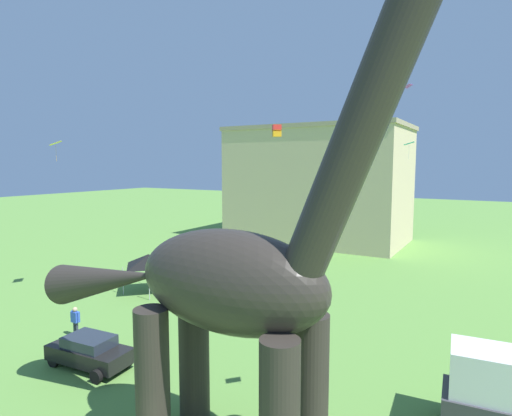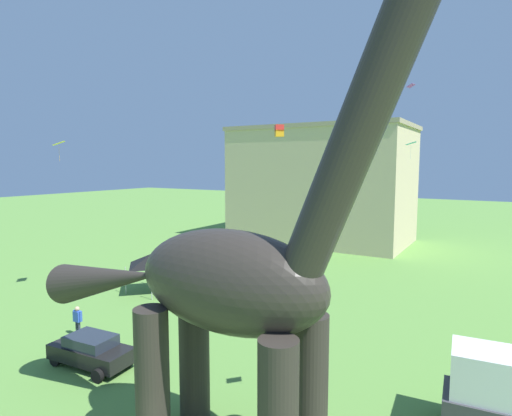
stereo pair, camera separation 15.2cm
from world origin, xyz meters
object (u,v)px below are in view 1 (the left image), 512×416
at_px(kite_far_left, 277,131).
at_px(festival_canopy_tent, 149,260).
at_px(parked_sedan_left, 90,351).
at_px(kite_mid_right, 327,238).
at_px(kite_high_right, 205,236).
at_px(kite_drifting, 272,260).
at_px(dinosaur_sculpture, 227,281).
at_px(kite_near_high, 409,144).
at_px(person_strolling_adult, 75,319).
at_px(kite_near_low, 408,86).
at_px(kite_trailing, 56,143).

bearing_deg(kite_far_left, festival_canopy_tent, -124.66).
bearing_deg(parked_sedan_left, kite_mid_right, 4.58).
xyz_separation_m(kite_high_right, kite_drifting, (14.81, -16.09, 2.94)).
xyz_separation_m(parked_sedan_left, kite_mid_right, (11.35, 1.90, 6.28)).
distance_m(dinosaur_sculpture, kite_mid_right, 4.30).
distance_m(parked_sedan_left, kite_near_high, 19.01).
bearing_deg(person_strolling_adult, parked_sedan_left, 25.89).
relative_size(kite_near_low, kite_high_right, 0.36).
bearing_deg(kite_far_left, parked_sedan_left, -90.34).
xyz_separation_m(festival_canopy_tent, kite_mid_right, (17.50, -8.33, 4.54)).
distance_m(dinosaur_sculpture, kite_near_low, 22.75).
distance_m(kite_near_low, kite_trailing, 25.42).
bearing_deg(dinosaur_sculpture, kite_far_left, 82.89).
xyz_separation_m(person_strolling_adult, kite_trailing, (-7.06, 4.13, 10.25)).
xyz_separation_m(parked_sedan_left, kite_trailing, (-10.80, 6.11, 10.50)).
bearing_deg(dinosaur_sculpture, kite_near_high, 43.47).
bearing_deg(kite_mid_right, kite_trailing, 169.22).
height_order(parked_sedan_left, kite_near_low, kite_near_low).
bearing_deg(kite_far_left, kite_high_right, -126.30).
distance_m(parked_sedan_left, kite_drifting, 12.88).
height_order(person_strolling_adult, kite_near_low, kite_near_low).
xyz_separation_m(dinosaur_sculpture, kite_near_low, (1.43, 20.72, 9.27)).
height_order(parked_sedan_left, kite_mid_right, kite_mid_right).
relative_size(parked_sedan_left, person_strolling_adult, 2.49).
distance_m(festival_canopy_tent, kite_drifting, 21.62).
height_order(person_strolling_adult, kite_high_right, kite_high_right).
height_order(kite_mid_right, kite_far_left, kite_far_left).
distance_m(person_strolling_adult, kite_near_high, 20.72).
height_order(dinosaur_sculpture, kite_near_high, dinosaur_sculpture).
bearing_deg(person_strolling_adult, kite_high_right, 143.69).
relative_size(dinosaur_sculpture, kite_trailing, 11.50).
distance_m(person_strolling_adult, kite_drifting, 16.49).
bearing_deg(kite_high_right, kite_near_high, -14.02).
height_order(kite_high_right, kite_drifting, kite_drifting).
relative_size(person_strolling_adult, festival_canopy_tent, 0.55).
relative_size(kite_near_low, kite_near_high, 0.79).
bearing_deg(kite_drifting, dinosaur_sculpture, 171.47).
xyz_separation_m(parked_sedan_left, kite_far_left, (0.12, 19.28, 11.84)).
distance_m(parked_sedan_left, festival_canopy_tent, 12.06).
relative_size(kite_high_right, kite_drifting, 2.81).
relative_size(dinosaur_sculpture, kite_drifting, 24.52).
xyz_separation_m(kite_near_low, kite_drifting, (0.35, -20.99, -8.32)).
bearing_deg(parked_sedan_left, kite_high_right, 99.86).
bearing_deg(kite_trailing, parked_sedan_left, -29.52).
relative_size(kite_mid_right, kite_high_right, 0.47).
height_order(kite_near_low, kite_high_right, kite_near_low).
height_order(kite_near_low, kite_far_left, kite_near_low).
bearing_deg(kite_mid_right, kite_far_left, 122.89).
bearing_deg(kite_near_low, kite_drifting, -89.05).
bearing_deg(person_strolling_adult, kite_mid_right, 53.51).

